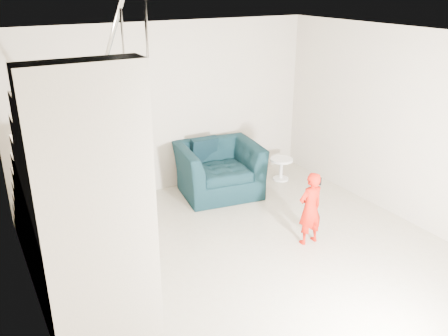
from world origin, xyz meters
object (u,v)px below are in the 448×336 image
Objects in this scene: armchair at (219,169)px; staircase at (77,217)px; side_table at (281,166)px; toddler at (310,208)px.

armchair is 0.35× the size of staircase.
staircase reaches higher than side_table.
staircase is (-3.80, -1.54, 0.69)m from side_table.
side_table is at bearing -117.45° from toddler.
armchair is at bearing 31.69° from staircase.
armchair is 3.09m from staircase.
armchair is 2.00m from toddler.
staircase is (-2.86, 0.38, 0.45)m from toddler.
staircase is at bearing -8.79° from toddler.
toddler is (0.27, -1.98, 0.09)m from armchair.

